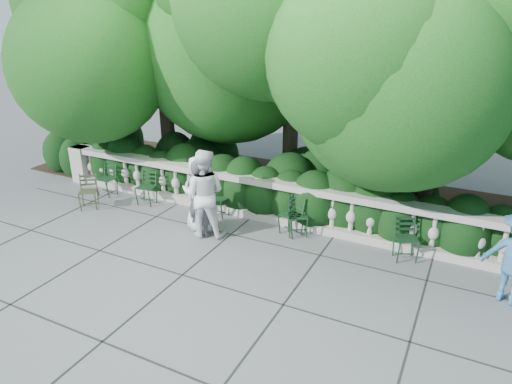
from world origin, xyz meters
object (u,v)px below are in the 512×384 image
at_px(chair_f, 406,263).
at_px(chair_a, 104,197).
at_px(chair_e, 286,236).
at_px(chair_weathered, 90,211).
at_px(chair_b, 144,206).
at_px(person_businessman, 200,194).
at_px(chair_c, 216,218).
at_px(person_woman_grey, 200,198).
at_px(chair_d, 298,238).
at_px(person_casual_man, 204,194).

bearing_deg(chair_f, chair_a, 154.67).
bearing_deg(chair_e, chair_f, 20.81).
xyz_separation_m(chair_f, chair_weathered, (-7.20, -0.91, 0.00)).
distance_m(chair_b, chair_weathered, 1.28).
bearing_deg(person_businessman, chair_c, -74.04).
relative_size(chair_b, person_woman_grey, 0.50).
bearing_deg(chair_e, chair_b, -157.96).
xyz_separation_m(chair_d, chair_weathered, (-4.98, -0.95, 0.00)).
bearing_deg(chair_c, chair_b, -174.06).
height_order(chair_e, person_woman_grey, person_woman_grey).
distance_m(chair_d, chair_e, 0.26).
bearing_deg(chair_e, person_woman_grey, -135.32).
height_order(chair_e, person_businessman, person_businessman).
bearing_deg(person_woman_grey, chair_d, -153.93).
xyz_separation_m(chair_d, chair_e, (-0.26, -0.04, 0.00)).
distance_m(person_woman_grey, person_casual_man, 0.13).
distance_m(chair_f, person_businessman, 4.37).
height_order(chair_d, chair_f, same).
xyz_separation_m(chair_a, chair_weathered, (0.32, -0.81, 0.00)).
bearing_deg(chair_weathered, person_businessman, -29.33).
bearing_deg(chair_c, chair_a, -176.27).
bearing_deg(chair_weathered, chair_c, -17.29).
bearing_deg(chair_a, person_woman_grey, -10.08).
bearing_deg(person_casual_man, chair_a, -28.12).
relative_size(chair_c, person_woman_grey, 0.50).
height_order(chair_e, person_casual_man, person_casual_man).
xyz_separation_m(chair_b, person_casual_man, (2.15, -0.61, 0.95)).
height_order(chair_d, person_woman_grey, person_woman_grey).
bearing_deg(chair_d, person_businessman, 169.42).
relative_size(chair_a, chair_f, 1.00).
bearing_deg(person_woman_grey, chair_b, -13.32).
bearing_deg(chair_weathered, person_casual_man, -32.44).
xyz_separation_m(person_businessman, person_woman_grey, (0.12, -0.19, -0.00)).
distance_m(chair_c, person_businessman, 1.06).
xyz_separation_m(chair_a, chair_d, (5.29, 0.13, 0.00)).
xyz_separation_m(chair_f, person_woman_grey, (-4.13, -0.74, 0.84)).
bearing_deg(chair_b, person_casual_man, -24.05).
distance_m(chair_e, chair_f, 2.48).
bearing_deg(chair_f, chair_e, 154.09).
bearing_deg(person_businessman, chair_f, -159.53).
height_order(chair_b, chair_f, same).
relative_size(chair_c, person_casual_man, 0.44).
relative_size(chair_a, chair_b, 1.00).
xyz_separation_m(chair_b, chair_d, (3.99, 0.13, 0.00)).
xyz_separation_m(chair_c, chair_d, (2.06, -0.06, 0.00)).
bearing_deg(chair_f, person_businessman, 161.38).
relative_size(chair_b, person_businessman, 0.50).
relative_size(chair_a, person_woman_grey, 0.50).
height_order(chair_weathered, person_businessman, person_businessman).
bearing_deg(person_casual_man, chair_weathered, -14.40).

